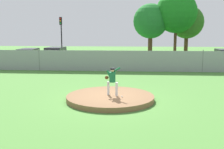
# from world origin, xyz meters

# --- Properties ---
(ground_plane) EXTENTS (80.00, 80.00, 0.00)m
(ground_plane) POSITION_xyz_m (0.00, 6.00, 0.00)
(ground_plane) COLOR #4C8438
(asphalt_strip) EXTENTS (44.00, 7.00, 0.01)m
(asphalt_strip) POSITION_xyz_m (0.00, 14.50, 0.00)
(asphalt_strip) COLOR #2B2B2D
(asphalt_strip) RESTS_ON ground_plane
(pitchers_mound) EXTENTS (4.59, 4.59, 0.25)m
(pitchers_mound) POSITION_xyz_m (0.00, 0.00, 0.13)
(pitchers_mound) COLOR brown
(pitchers_mound) RESTS_ON ground_plane
(pitcher_youth) EXTENTS (0.82, 0.34, 1.51)m
(pitcher_youth) POSITION_xyz_m (0.10, 0.01, 1.14)
(pitcher_youth) COLOR silver
(pitcher_youth) RESTS_ON pitchers_mound
(baseball) EXTENTS (0.07, 0.07, 0.07)m
(baseball) POSITION_xyz_m (0.63, -0.35, 0.29)
(baseball) COLOR white
(baseball) RESTS_ON pitchers_mound
(chainlink_fence) EXTENTS (36.28, 0.07, 1.94)m
(chainlink_fence) POSITION_xyz_m (0.00, 10.00, 0.92)
(chainlink_fence) COLOR gray
(chainlink_fence) RESTS_ON ground_plane
(parked_car_silver) EXTENTS (2.03, 4.87, 1.67)m
(parked_car_silver) POSITION_xyz_m (-9.85, 14.17, 0.80)
(parked_car_silver) COLOR #B7BABF
(parked_car_silver) RESTS_ON ground_plane
(parked_car_red) EXTENTS (2.04, 4.59, 1.82)m
(parked_car_red) POSITION_xyz_m (-7.00, 14.50, 0.86)
(parked_car_red) COLOR #A81919
(parked_car_red) RESTS_ON ground_plane
(traffic_cone_orange) EXTENTS (0.40, 0.40, 0.55)m
(traffic_cone_orange) POSITION_xyz_m (7.06, 14.45, 0.26)
(traffic_cone_orange) COLOR orange
(traffic_cone_orange) RESTS_ON asphalt_strip
(traffic_light_near) EXTENTS (0.28, 0.46, 5.14)m
(traffic_light_near) POSITION_xyz_m (-7.44, 18.70, 3.50)
(traffic_light_near) COLOR black
(traffic_light_near) RESTS_ON ground_plane
(tree_broad_right) EXTENTS (4.53, 4.53, 7.03)m
(tree_broad_right) POSITION_xyz_m (3.52, 22.42, 4.73)
(tree_broad_right) COLOR #4C331E
(tree_broad_right) RESTS_ON ground_plane
(tree_bushy_near) EXTENTS (5.30, 5.30, 8.50)m
(tree_bushy_near) POSITION_xyz_m (6.76, 22.29, 5.84)
(tree_bushy_near) COLOR #4C331E
(tree_bushy_near) RESTS_ON ground_plane
(tree_broad_left) EXTENTS (4.45, 4.45, 6.91)m
(tree_broad_left) POSITION_xyz_m (8.47, 23.81, 4.66)
(tree_broad_left) COLOR #4C331E
(tree_broad_left) RESTS_ON ground_plane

